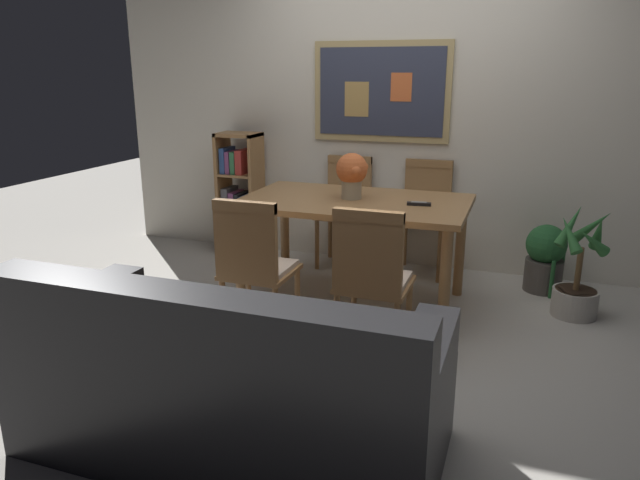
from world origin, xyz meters
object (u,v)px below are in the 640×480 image
object	(u,v)px
bookshelf	(240,200)
potted_palm	(578,279)
dining_table	(354,213)
dining_chair_near_left	(254,260)
dining_chair_far_left	(346,202)
dining_chair_near_right	(372,272)
flower_vase	(352,173)
leather_couch	(226,388)
tv_remote	(419,204)
potted_ivy	(545,258)
dining_chair_far_right	(425,207)

from	to	relation	value
bookshelf	potted_palm	world-z (taller)	bookshelf
dining_table	potted_palm	size ratio (longest dim) A/B	2.04
dining_chair_near_left	dining_chair_far_left	bearing A→B (deg)	88.55
dining_chair_near_right	dining_chair_near_left	distance (m)	0.70
dining_table	flower_vase	world-z (taller)	flower_vase
dining_table	potted_palm	xyz separation A→B (m)	(1.49, 0.27, -0.40)
dining_chair_near_right	leather_couch	world-z (taller)	dining_chair_near_right
bookshelf	leather_couch	bearing A→B (deg)	-64.32
dining_chair_near_left	tv_remote	bearing A→B (deg)	45.06
potted_ivy	potted_palm	size ratio (longest dim) A/B	0.72
potted_palm	dining_table	bearing A→B (deg)	-169.54
potted_ivy	dining_chair_near_left	bearing A→B (deg)	-136.95
dining_table	dining_chair_near_left	distance (m)	0.93
leather_couch	flower_vase	xyz separation A→B (m)	(-0.00, 1.86, 0.62)
bookshelf	tv_remote	bearing A→B (deg)	-25.47
leather_couch	bookshelf	bearing A→B (deg)	115.68
dining_chair_far_left	potted_palm	xyz separation A→B (m)	(1.80, -0.57, -0.27)
dining_chair_far_left	bookshelf	size ratio (longest dim) A/B	0.84
dining_chair_far_left	potted_palm	distance (m)	1.91
potted_palm	flower_vase	distance (m)	1.67
dining_chair_far_left	tv_remote	size ratio (longest dim) A/B	5.67
dining_chair_far_right	tv_remote	distance (m)	0.92
bookshelf	flower_vase	distance (m)	1.54
dining_chair_far_left	dining_chair_near_right	distance (m)	1.80
dining_chair_near_left	leather_couch	world-z (taller)	dining_chair_near_left
dining_chair_far_right	potted_palm	world-z (taller)	dining_chair_far_right
dining_table	leather_couch	bearing A→B (deg)	-90.74
dining_chair_far_left	dining_chair_near_right	size ratio (longest dim) A/B	1.00
tv_remote	dining_chair_near_left	bearing A→B (deg)	-134.94
leather_couch	dining_chair_far_right	bearing A→B (deg)	82.10
dining_chair_far_right	leather_couch	world-z (taller)	dining_chair_far_right
dining_chair_far_right	dining_chair_near_right	bearing A→B (deg)	-90.22
dining_chair_far_left	dining_chair_near_left	xyz separation A→B (m)	(-0.04, -1.69, 0.00)
dining_chair_near_right	dining_chair_far_right	xyz separation A→B (m)	(0.01, 1.68, 0.00)
dining_chair_near_right	flower_vase	world-z (taller)	flower_vase
potted_palm	dining_chair_near_left	bearing A→B (deg)	-148.81
leather_couch	potted_palm	size ratio (longest dim) A/B	2.38
leather_couch	flower_vase	size ratio (longest dim) A/B	5.73
dining_chair_far_left	potted_ivy	world-z (taller)	dining_chair_far_left
dining_chair_near_left	potted_palm	distance (m)	2.18
potted_ivy	dining_table	bearing A→B (deg)	-151.60
potted_palm	flower_vase	size ratio (longest dim) A/B	2.41
potted_ivy	tv_remote	size ratio (longest dim) A/B	3.40
dining_chair_far_right	dining_chair_far_left	bearing A→B (deg)	-179.19
dining_table	dining_chair_far_right	distance (m)	0.93
potted_ivy	tv_remote	bearing A→B (deg)	-139.03
dining_chair_near_left	flower_vase	bearing A→B (deg)	69.12
dining_table	dining_chair_far_left	size ratio (longest dim) A/B	1.70
dining_chair_near_left	bookshelf	world-z (taller)	bookshelf
bookshelf	dining_chair_far_left	bearing A→B (deg)	2.85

